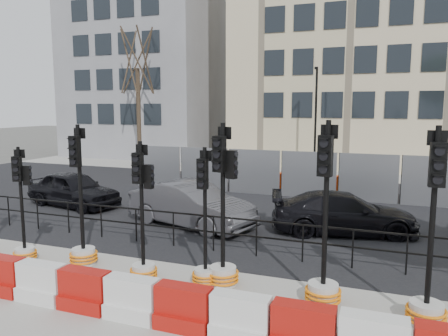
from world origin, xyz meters
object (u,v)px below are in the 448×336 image
at_px(traffic_signal_h, 428,287).
at_px(car_c, 344,213).
at_px(traffic_signal_d, 143,249).
at_px(car_a, 74,189).

bearing_deg(traffic_signal_h, car_c, 105.84).
relative_size(traffic_signal_d, traffic_signal_h, 0.88).
xyz_separation_m(traffic_signal_d, car_c, (3.84, 5.39, -0.11)).
distance_m(traffic_signal_d, car_c, 6.62).
bearing_deg(car_c, traffic_signal_h, -174.16).
bearing_deg(car_c, car_a, 75.70).
height_order(traffic_signal_h, car_a, traffic_signal_h).
distance_m(traffic_signal_d, car_a, 8.39).
height_order(traffic_signal_d, traffic_signal_h, traffic_signal_h).
relative_size(traffic_signal_d, car_c, 0.67).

